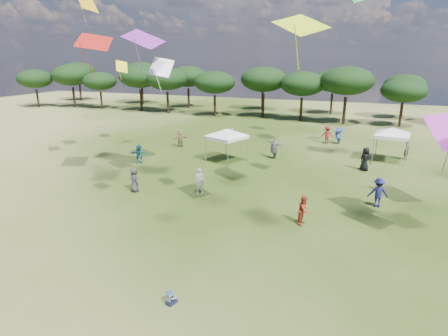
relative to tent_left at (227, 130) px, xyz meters
The scene contains 5 objects.
tree_line 27.59m from the tent_left, 74.42° to the left, with size 108.78×17.63×7.77m.
tent_left is the anchor object (origin of this frame).
tent_right 14.15m from the tent_left, 20.94° to the left, with size 5.43×5.43×3.29m.
toddler 19.80m from the tent_left, 75.86° to the right, with size 0.43×0.47×0.58m.
festival_crowd 6.46m from the tent_left, 18.95° to the left, with size 28.61×22.45×1.89m.
Camera 1 is at (5.81, -8.43, 8.81)m, focal length 30.00 mm.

